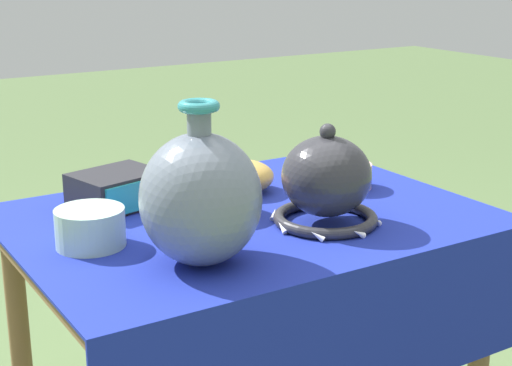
# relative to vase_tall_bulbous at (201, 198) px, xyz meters

# --- Properties ---
(display_table) EXTENTS (0.92, 0.68, 0.75)m
(display_table) POSITION_rel_vase_tall_bulbous_xyz_m (0.20, 0.16, -0.21)
(display_table) COLOR olive
(display_table) RESTS_ON ground_plane
(vase_tall_bulbous) EXTENTS (0.20, 0.20, 0.28)m
(vase_tall_bulbous) POSITION_rel_vase_tall_bulbous_xyz_m (0.00, 0.00, 0.00)
(vase_tall_bulbous) COLOR slate
(vase_tall_bulbous) RESTS_ON display_table
(vase_dome_bell) EXTENTS (0.22, 0.22, 0.20)m
(vase_dome_bell) POSITION_rel_vase_tall_bulbous_xyz_m (0.30, 0.05, -0.03)
(vase_dome_bell) COLOR #2D2D33
(vase_dome_bell) RESTS_ON display_table
(mosaic_tile_box) EXTENTS (0.20, 0.17, 0.07)m
(mosaic_tile_box) POSITION_rel_vase_tall_bulbous_xyz_m (-0.00, 0.37, -0.08)
(mosaic_tile_box) COLOR #232328
(mosaic_tile_box) RESTS_ON display_table
(pot_squat_terracotta) EXTENTS (0.14, 0.14, 0.06)m
(pot_squat_terracotta) POSITION_rel_vase_tall_bulbous_xyz_m (0.14, 0.21, -0.08)
(pot_squat_terracotta) COLOR #BC6642
(pot_squat_terracotta) RESTS_ON display_table
(pot_squat_celadon) EXTENTS (0.12, 0.12, 0.07)m
(pot_squat_celadon) POSITION_rel_vase_tall_bulbous_xyz_m (-0.13, 0.17, -0.08)
(pot_squat_celadon) COLOR #A8CCB7
(pot_squat_celadon) RESTS_ON display_table
(pot_squat_rose) EXTENTS (0.12, 0.12, 0.06)m
(pot_squat_rose) POSITION_rel_vase_tall_bulbous_xyz_m (0.48, 0.22, -0.09)
(pot_squat_rose) COLOR #D19399
(pot_squat_rose) RESTS_ON display_table
(bowl_shallow_ochre) EXTENTS (0.14, 0.14, 0.07)m
(bowl_shallow_ochre) POSITION_rel_vase_tall_bulbous_xyz_m (0.27, 0.32, -0.08)
(bowl_shallow_ochre) COLOR gold
(bowl_shallow_ochre) RESTS_ON display_table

